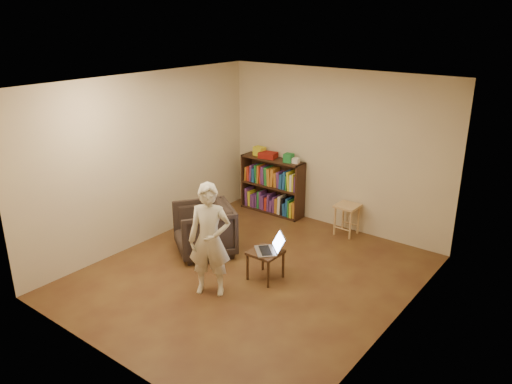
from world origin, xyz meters
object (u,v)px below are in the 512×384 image
Objects in this scene: person at (210,240)px; side_table at (265,256)px; bookshelf at (273,189)px; stool at (347,211)px; armchair at (204,229)px; laptop at (271,248)px.

side_table is at bearing 33.39° from person.
bookshelf is 2.43m from side_table.
bookshelf is 2.36× the size of stool.
bookshelf reaches higher than armchair.
armchair reaches higher than stool.
person is (-0.40, -0.74, 0.27)m from laptop.
bookshelf is at bearing 123.46° from side_table.
person reaches higher than laptop.
laptop is at bearing 32.87° from armchair.
side_table is 0.28× the size of person.
armchair is at bearing 176.68° from side_table.
bookshelf is 0.81× the size of person.
stool is at bearing -2.41° from bookshelf.
armchair reaches higher than side_table.
bookshelf is 1.52m from stool.
laptop reaches higher than stool.
stool is 0.61× the size of armchair.
bookshelf is at bearing 167.80° from laptop.
person is (0.83, -0.77, 0.36)m from armchair.
side_table is at bearing -100.21° from laptop.
side_table is (1.34, -2.02, -0.10)m from bookshelf.
person is (0.99, -2.72, 0.30)m from bookshelf.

